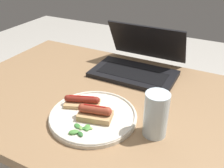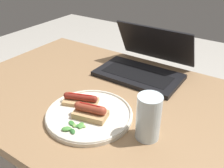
{
  "view_description": "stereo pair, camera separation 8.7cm",
  "coord_description": "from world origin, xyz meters",
  "views": [
    {
      "loc": [
        0.31,
        -0.67,
        1.25
      ],
      "look_at": [
        -0.04,
        0.0,
        0.81
      ],
      "focal_mm": 40.0,
      "sensor_mm": 36.0,
      "label": 1
    },
    {
      "loc": [
        0.38,
        -0.62,
        1.25
      ],
      "look_at": [
        -0.04,
        0.0,
        0.81
      ],
      "focal_mm": 40.0,
      "sensor_mm": 36.0,
      "label": 2
    }
  ],
  "objects": [
    {
      "name": "laptop",
      "position": [
        -0.04,
        0.24,
        0.79
      ],
      "size": [
        0.35,
        0.29,
        0.19
      ],
      "color": "black",
      "rests_on": "desk"
    },
    {
      "name": "desk",
      "position": [
        0.0,
        0.0,
        0.68
      ],
      "size": [
        1.29,
        0.75,
        0.75
      ],
      "color": "#93704C",
      "rests_on": "ground_plane"
    },
    {
      "name": "drinking_glass",
      "position": [
        0.16,
        -0.11,
        0.82
      ],
      "size": [
        0.07,
        0.07,
        0.14
      ],
      "color": "silver",
      "rests_on": "desk"
    },
    {
      "name": "salad_pile",
      "position": [
        -0.03,
        -0.21,
        0.77
      ],
      "size": [
        0.06,
        0.07,
        0.01
      ],
      "color": "#709E4C",
      "rests_on": "plate"
    },
    {
      "name": "sausage_toast_left",
      "position": [
        -0.02,
        -0.14,
        0.79
      ],
      "size": [
        0.12,
        0.08,
        0.05
      ],
      "rotation": [
        0.0,
        0.0,
        0.23
      ],
      "color": "tan",
      "rests_on": "plate"
    },
    {
      "name": "plate",
      "position": [
        -0.04,
        -0.13,
        0.76
      ],
      "size": [
        0.28,
        0.28,
        0.02
      ],
      "color": "silver",
      "rests_on": "desk"
    },
    {
      "name": "sausage_toast_middle",
      "position": [
        -0.1,
        -0.1,
        0.78
      ],
      "size": [
        0.13,
        0.1,
        0.04
      ],
      "rotation": [
        0.0,
        0.0,
        0.36
      ],
      "color": "tan",
      "rests_on": "plate"
    }
  ]
}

